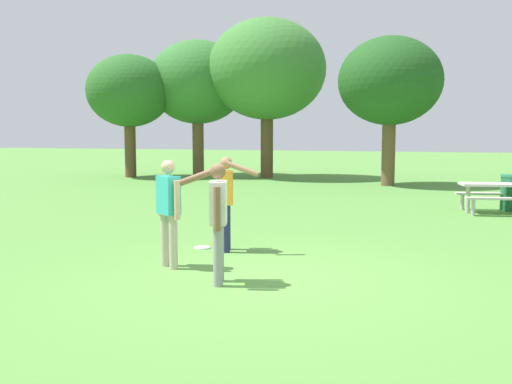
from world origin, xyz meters
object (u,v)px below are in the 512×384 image
frisbee (202,248)px  person_thrower (227,196)px  tree_far_right (267,70)px  trash_can_further_along (512,192)px  person_bystander (169,206)px  person_catcher (217,214)px  tree_slender_mid (390,82)px  tree_tall_left (129,92)px  tree_broad_center (198,83)px  picnic_table_near (495,191)px

frisbee → person_thrower: bearing=-6.2°
tree_far_right → trash_can_further_along: bearing=-41.4°
person_thrower → trash_can_further_along: size_ratio=1.71×
person_thrower → person_bystander: size_ratio=1.00×
person_catcher → tree_far_right: tree_far_right is taller
person_catcher → tree_far_right: size_ratio=0.23×
person_catcher → trash_can_further_along: size_ratio=1.71×
tree_far_right → tree_slender_mid: tree_far_right is taller
frisbee → tree_far_right: (-4.25, 16.07, 4.93)m
person_catcher → frisbee: person_catcher is taller
tree_tall_left → tree_broad_center: tree_broad_center is taller
tree_broad_center → tree_far_right: (3.56, -0.09, 0.47)m
picnic_table_near → tree_broad_center: size_ratio=0.30×
picnic_table_near → tree_far_right: 13.96m
person_catcher → tree_tall_left: tree_tall_left is taller
person_bystander → frisbee: person_bystander is taller
picnic_table_near → trash_can_further_along: trash_can_further_along is taller
tree_broad_center → tree_slender_mid: 9.67m
person_catcher → person_bystander: same height
person_thrower → picnic_table_near: bearing=55.7°
person_catcher → tree_tall_left: 20.25m
frisbee → tree_broad_center: bearing=115.8°
tree_tall_left → tree_slender_mid: tree_slender_mid is taller
picnic_table_near → trash_can_further_along: bearing=57.3°
person_thrower → tree_broad_center: bearing=117.2°
tree_tall_left → picnic_table_near: bearing=-25.8°
person_bystander → tree_slender_mid: size_ratio=0.28×
person_bystander → picnic_table_near: bearing=58.8°
tree_tall_left → person_catcher: bearing=-54.6°
person_bystander → picnic_table_near: person_bystander is taller
trash_can_further_along → person_bystander: bearing=-121.3°
person_bystander → tree_broad_center: tree_broad_center is taller
person_thrower → tree_tall_left: tree_tall_left is taller
frisbee → picnic_table_near: 8.45m
person_bystander → frisbee: 1.77m
tree_far_right → person_bystander: bearing=-75.9°
person_bystander → tree_far_right: tree_far_right is taller
person_thrower → tree_far_right: size_ratio=0.23×
tree_tall_left → tree_far_right: size_ratio=0.78×
tree_slender_mid → tree_far_right: bearing=158.7°
person_catcher → tree_slender_mid: (0.32, 15.94, 3.08)m
picnic_table_near → tree_far_right: size_ratio=0.27×
person_catcher → picnic_table_near: person_catcher is taller
person_thrower → trash_can_further_along: (5.06, 7.45, -0.48)m
frisbee → tree_slender_mid: 14.47m
tree_broad_center → tree_slender_mid: (9.37, -2.35, -0.43)m
picnic_table_near → tree_broad_center: tree_broad_center is taller
person_bystander → tree_tall_left: 19.13m
frisbee → tree_tall_left: size_ratio=0.05×
picnic_table_near → tree_tall_left: bearing=154.2°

